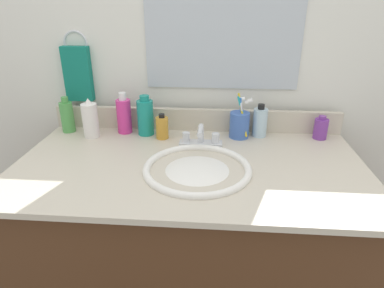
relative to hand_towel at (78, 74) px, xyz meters
The scene contains 17 objects.
vanity_cabinet 0.84m from the hand_towel, 34.19° to the right, with size 1.12×0.59×0.74m, color #4C2D19.
countertop 0.63m from the hand_towel, 34.19° to the right, with size 1.17×0.64×0.02m, color beige.
backsplash 0.52m from the hand_towel, ahead, with size 1.17×0.02×0.09m, color beige.
back_wall 0.59m from the hand_towel, ahead, with size 2.27×0.04×1.30m, color silver.
mirror_panel 0.63m from the hand_towel, ahead, with size 0.60×0.01×0.56m, color #B2BCC6.
towel_ring 0.12m from the hand_towel, 90.00° to the left, with size 0.10×0.10×0.01m, color silver.
hand_towel is the anchor object (origin of this frame).
sink_basin 0.68m from the hand_towel, 36.21° to the right, with size 0.35×0.35×0.11m.
faucet 0.58m from the hand_towel, 19.52° to the right, with size 0.16×0.10×0.08m.
bottle_soap_pink 0.26m from the hand_towel, 20.01° to the right, with size 0.06×0.06×0.17m.
bottle_mouthwash_teal 0.34m from the hand_towel, 16.56° to the right, with size 0.06×0.06×0.16m.
bottle_gel_clear 0.76m from the hand_towel, ahead, with size 0.06×0.06×0.13m.
bottle_cream_purple 0.99m from the hand_towel, ahead, with size 0.05×0.05×0.09m.
bottle_lotion_white 0.21m from the hand_towel, 58.13° to the right, with size 0.06×0.06×0.16m.
bottle_toner_green 0.18m from the hand_towel, 113.01° to the right, with size 0.05×0.05×0.15m.
bottle_oil_amber 0.42m from the hand_towel, 18.78° to the right, with size 0.05×0.05×0.10m.
cup_blue_plastic 0.69m from the hand_towel, ahead, with size 0.08×0.08×0.18m.
Camera 1 is at (0.09, -1.00, 1.27)m, focal length 31.48 mm.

